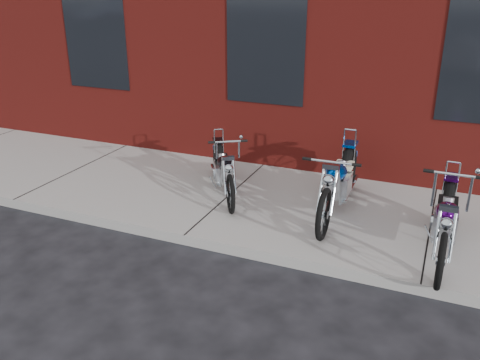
% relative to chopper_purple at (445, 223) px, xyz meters
% --- Properties ---
extents(ground, '(120.00, 120.00, 0.00)m').
position_rel_chopper_purple_xyz_m(ground, '(-3.17, -0.86, -0.56)').
color(ground, black).
rests_on(ground, ground).
extents(sidewalk, '(22.00, 3.00, 0.15)m').
position_rel_chopper_purple_xyz_m(sidewalk, '(-3.17, 0.64, -0.48)').
color(sidewalk, '#A4A4A4').
rests_on(sidewalk, ground).
extents(chopper_purple, '(0.55, 2.25, 1.26)m').
position_rel_chopper_purple_xyz_m(chopper_purple, '(0.00, 0.00, 0.00)').
color(chopper_purple, black).
rests_on(chopper_purple, sidewalk).
extents(chopper_blue, '(0.59, 2.43, 1.06)m').
position_rel_chopper_purple_xyz_m(chopper_blue, '(-1.47, 0.68, 0.03)').
color(chopper_blue, black).
rests_on(chopper_blue, sidewalk).
extents(chopper_third, '(1.16, 1.76, 1.03)m').
position_rel_chopper_purple_xyz_m(chopper_third, '(-3.29, 0.67, -0.04)').
color(chopper_third, black).
rests_on(chopper_third, sidewalk).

